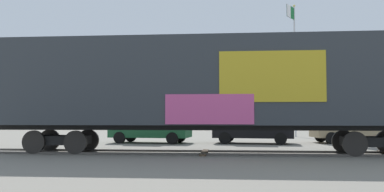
# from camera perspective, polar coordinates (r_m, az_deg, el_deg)

# --- Properties ---
(ground_plane) EXTENTS (260.00, 260.00, 0.00)m
(ground_plane) POSITION_cam_1_polar(r_m,az_deg,el_deg) (15.93, 3.33, -8.24)
(ground_plane) COLOR slate
(track) EXTENTS (60.02, 3.49, 0.08)m
(track) POSITION_cam_1_polar(r_m,az_deg,el_deg) (16.07, -3.01, -8.05)
(track) COLOR #4C4742
(track) RESTS_ON ground_plane
(freight_car) EXTENTS (17.38, 3.11, 4.76)m
(freight_car) POSITION_cam_1_polar(r_m,az_deg,el_deg) (15.92, 2.82, 1.69)
(freight_car) COLOR #33383D
(freight_car) RESTS_ON ground_plane
(flagpole) EXTENTS (0.86, 1.33, 9.86)m
(flagpole) POSITION_cam_1_polar(r_m,az_deg,el_deg) (30.45, 14.33, 6.17)
(flagpole) COLOR silver
(flagpole) RESTS_ON ground_plane
(hillside) EXTENTS (146.64, 32.24, 13.05)m
(hillside) POSITION_cam_1_polar(r_m,az_deg,el_deg) (71.39, 3.61, -0.61)
(hillside) COLOR slate
(hillside) RESTS_ON ground_plane
(parked_car_green) EXTENTS (4.59, 2.43, 1.70)m
(parked_car_green) POSITION_cam_1_polar(r_m,az_deg,el_deg) (22.47, -6.08, -4.54)
(parked_car_green) COLOR #1E5933
(parked_car_green) RESTS_ON ground_plane
(parked_car_black) EXTENTS (4.49, 2.42, 1.65)m
(parked_car_black) POSITION_cam_1_polar(r_m,az_deg,el_deg) (22.14, 8.58, -4.61)
(parked_car_black) COLOR black
(parked_car_black) RESTS_ON ground_plane
(parked_car_tan) EXTENTS (4.28, 2.19, 1.74)m
(parked_car_tan) POSITION_cam_1_polar(r_m,az_deg,el_deg) (23.96, 21.74, -4.17)
(parked_car_tan) COLOR #9E8966
(parked_car_tan) RESTS_ON ground_plane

